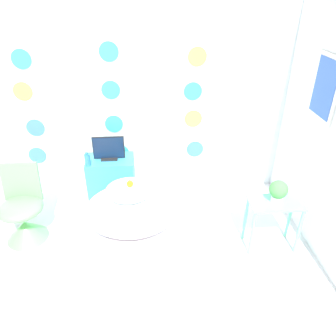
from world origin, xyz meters
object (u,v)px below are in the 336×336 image
chair (24,217)px  potted_plant_left (278,191)px  tv (109,149)px  vase (87,160)px  bathtub (130,211)px

chair → potted_plant_left: size_ratio=3.54×
tv → potted_plant_left: size_ratio=1.59×
tv → vase: size_ratio=2.23×
chair → tv: size_ratio=2.23×
bathtub → tv: tv is taller
tv → bathtub: bearing=-69.5°
vase → potted_plant_left: size_ratio=0.71×
bathtub → potted_plant_left: size_ratio=4.10×
tv → potted_plant_left: bearing=-29.4°
vase → chair: bearing=-141.5°
tv → vase: bearing=-148.9°
bathtub → potted_plant_left: bearing=-11.1°
chair → tv: (0.86, 0.64, 0.44)m
tv → vase: tv is taller
bathtub → chair: size_ratio=1.16×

